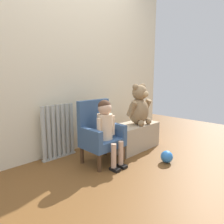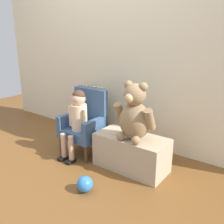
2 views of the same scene
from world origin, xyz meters
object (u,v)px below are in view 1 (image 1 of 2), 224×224
(child_armchair, at_px, (100,133))
(large_teddy_bear, at_px, (139,107))
(toy_ball, at_px, (167,157))
(radiator, at_px, (58,132))
(child_figure, at_px, (106,123))
(low_bench, at_px, (134,136))

(child_armchair, bearing_deg, large_teddy_bear, -4.26)
(child_armchair, distance_m, large_teddy_bear, 0.70)
(large_teddy_bear, distance_m, toy_ball, 0.74)
(radiator, height_order, large_teddy_bear, large_teddy_bear)
(child_armchair, bearing_deg, child_figure, -90.00)
(large_teddy_bear, relative_size, toy_ball, 3.91)
(child_figure, bearing_deg, child_armchair, 90.00)
(radiator, xyz_separation_m, large_teddy_bear, (0.94, -0.48, 0.25))
(child_armchair, bearing_deg, radiator, 123.06)
(large_teddy_bear, bearing_deg, child_armchair, 175.74)
(child_figure, xyz_separation_m, low_bench, (0.61, 0.10, -0.30))
(child_armchair, xyz_separation_m, low_bench, (0.61, -0.01, -0.17))
(child_armchair, distance_m, toy_ball, 0.81)
(radiator, xyz_separation_m, child_armchair, (0.28, -0.43, 0.01))
(low_bench, xyz_separation_m, toy_ball, (-0.10, -0.56, -0.10))
(child_armchair, bearing_deg, toy_ball, -48.28)
(low_bench, bearing_deg, radiator, 153.68)
(child_armchair, distance_m, low_bench, 0.64)
(radiator, height_order, child_armchair, child_armchair)
(radiator, distance_m, child_figure, 0.63)
(large_teddy_bear, bearing_deg, toy_ball, -105.92)
(child_armchair, height_order, toy_ball, child_armchair)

